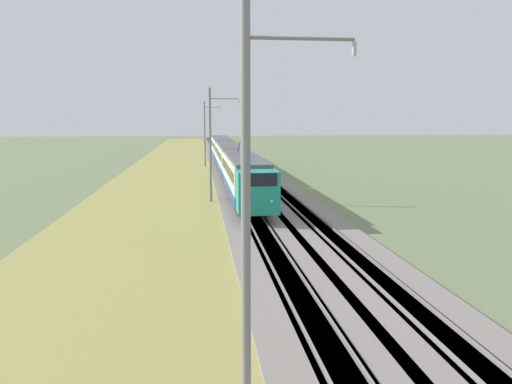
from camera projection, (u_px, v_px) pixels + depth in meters
name	position (u px, v px, depth m)	size (l,w,h in m)	color
ballast_main	(234.00, 184.00, 53.63)	(240.00, 4.40, 0.30)	gray
ballast_adjacent	(270.00, 183.00, 54.08)	(240.00, 4.40, 0.30)	gray
track_main	(234.00, 184.00, 53.63)	(240.00, 1.57, 0.45)	#4C4238
track_adjacent	(270.00, 183.00, 54.08)	(240.00, 1.57, 0.45)	#4C4238
grass_verge	(167.00, 186.00, 52.82)	(240.00, 13.16, 0.12)	#99934C
passenger_train	(229.00, 157.00, 61.98)	(61.39, 2.82, 5.11)	teal
catenary_mast_near	(248.00, 215.00, 11.18)	(0.22, 2.56, 9.78)	slate
catenary_mast_mid	(211.00, 144.00, 41.94)	(0.22, 2.56, 9.67)	slate
catenary_mast_far	(205.00, 133.00, 72.70)	(0.22, 2.56, 9.63)	slate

